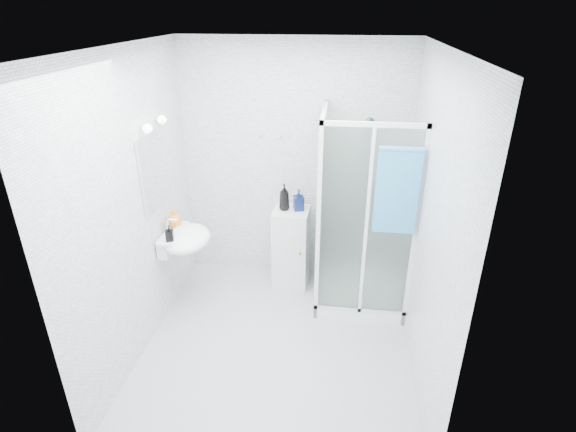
# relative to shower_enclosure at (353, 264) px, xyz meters

# --- Properties ---
(room) EXTENTS (2.40, 2.60, 2.60)m
(room) POSITION_rel_shower_enclosure_xyz_m (-0.67, -0.77, 0.85)
(room) COLOR white
(room) RESTS_ON ground
(shower_enclosure) EXTENTS (0.90, 0.95, 2.00)m
(shower_enclosure) POSITION_rel_shower_enclosure_xyz_m (0.00, 0.00, 0.00)
(shower_enclosure) COLOR white
(shower_enclosure) RESTS_ON ground
(wall_basin) EXTENTS (0.46, 0.56, 0.35)m
(wall_basin) POSITION_rel_shower_enclosure_xyz_m (-1.66, -0.32, 0.35)
(wall_basin) COLOR white
(wall_basin) RESTS_ON ground
(mirror) EXTENTS (0.02, 0.60, 0.70)m
(mirror) POSITION_rel_shower_enclosure_xyz_m (-1.85, -0.32, 1.05)
(mirror) COLOR white
(mirror) RESTS_ON room
(vanity_lights) EXTENTS (0.10, 0.40, 0.08)m
(vanity_lights) POSITION_rel_shower_enclosure_xyz_m (-1.80, -0.32, 1.47)
(vanity_lights) COLOR silver
(vanity_lights) RESTS_ON room
(wall_hooks) EXTENTS (0.23, 0.06, 0.03)m
(wall_hooks) POSITION_rel_shower_enclosure_xyz_m (-0.92, 0.49, 1.17)
(wall_hooks) COLOR silver
(wall_hooks) RESTS_ON room
(storage_cabinet) EXTENTS (0.38, 0.40, 0.90)m
(storage_cabinet) POSITION_rel_shower_enclosure_xyz_m (-0.67, 0.25, 0.00)
(storage_cabinet) COLOR silver
(storage_cabinet) RESTS_ON ground
(hand_towel) EXTENTS (0.36, 0.05, 0.78)m
(hand_towel) POSITION_rel_shower_enclosure_xyz_m (0.31, -0.40, 1.00)
(hand_towel) COLOR #3289BF
(hand_towel) RESTS_ON shower_enclosure
(shampoo_bottle_a) EXTENTS (0.12, 0.12, 0.28)m
(shampoo_bottle_a) POSITION_rel_shower_enclosure_xyz_m (-0.74, 0.26, 0.60)
(shampoo_bottle_a) COLOR black
(shampoo_bottle_a) RESTS_ON storage_cabinet
(shampoo_bottle_b) EXTENTS (0.13, 0.13, 0.23)m
(shampoo_bottle_b) POSITION_rel_shower_enclosure_xyz_m (-0.59, 0.27, 0.57)
(shampoo_bottle_b) COLOR #0C1A48
(shampoo_bottle_b) RESTS_ON storage_cabinet
(soap_dispenser_orange) EXTENTS (0.17, 0.17, 0.18)m
(soap_dispenser_orange) POSITION_rel_shower_enclosure_xyz_m (-1.78, -0.19, 0.51)
(soap_dispenser_orange) COLOR orange
(soap_dispenser_orange) RESTS_ON wall_basin
(soap_dispenser_black) EXTENTS (0.09, 0.09, 0.16)m
(soap_dispenser_black) POSITION_rel_shower_enclosure_xyz_m (-1.72, -0.49, 0.49)
(soap_dispenser_black) COLOR black
(soap_dispenser_black) RESTS_ON wall_basin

